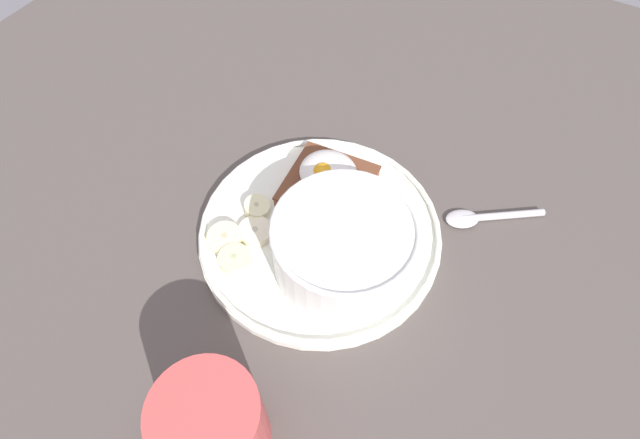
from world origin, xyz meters
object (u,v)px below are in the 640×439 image
object	(u,v)px
banana_slice_left	(235,260)
oatmeal_bowl	(344,246)
toast_slice	(328,185)
poached_egg	(328,173)
banana_slice_front	(255,231)
banana_slice_back	(225,238)
banana_slice_right	(257,207)
spoon	(482,217)
coffee_mug	(213,428)

from	to	relation	value
banana_slice_left	oatmeal_bowl	bearing A→B (deg)	-150.16
toast_slice	poached_egg	bearing A→B (deg)	78.15
banana_slice_front	banana_slice_left	xyz separation A→B (cm)	(-0.20, 3.88, 0.17)
banana_slice_back	banana_slice_right	world-z (taller)	same
oatmeal_bowl	spoon	size ratio (longest dim) A/B	1.42
banana_slice_front	poached_egg	bearing A→B (deg)	-113.08
banana_slice_left	banana_slice_back	distance (cm)	2.78
banana_slice_back	coffee_mug	distance (cm)	19.19
coffee_mug	spoon	world-z (taller)	coffee_mug
toast_slice	poached_egg	world-z (taller)	poached_egg
banana_slice_back	spoon	xyz separation A→B (cm)	(-21.86, -16.70, -1.22)
toast_slice	coffee_mug	world-z (taller)	coffee_mug
banana_slice_right	coffee_mug	distance (cm)	23.01
poached_egg	spoon	distance (cm)	17.42
banana_slice_right	coffee_mug	size ratio (longest dim) A/B	0.29
poached_egg	coffee_mug	world-z (taller)	coffee_mug
banana_slice_front	banana_slice_left	distance (cm)	3.89
toast_slice	banana_slice_front	bearing A→B (deg)	67.01
banana_slice_left	coffee_mug	world-z (taller)	coffee_mug
banana_slice_front	banana_slice_back	xyz separation A→B (cm)	(2.13, 2.36, 0.17)
banana_slice_front	coffee_mug	distance (cm)	20.16
poached_egg	banana_slice_left	xyz separation A→B (cm)	(3.49, 12.54, -2.48)
banana_slice_right	spoon	world-z (taller)	banana_slice_right
poached_egg	spoon	xyz separation A→B (cm)	(-16.05, -5.68, -3.70)
oatmeal_bowl	banana_slice_right	world-z (taller)	oatmeal_bowl
oatmeal_bowl	toast_slice	bearing A→B (deg)	-51.30
oatmeal_bowl	banana_slice_right	xyz separation A→B (cm)	(11.01, -1.04, -2.66)
oatmeal_bowl	banana_slice_right	bearing A→B (deg)	-5.40
toast_slice	banana_slice_left	bearing A→B (deg)	74.48
oatmeal_bowl	banana_slice_front	size ratio (longest dim) A/B	3.30
toast_slice	banana_slice_right	distance (cm)	8.11
toast_slice	spoon	bearing A→B (deg)	-160.73
banana_slice_back	coffee_mug	size ratio (longest dim) A/B	0.40
banana_slice_front	coffee_mug	size ratio (longest dim) A/B	0.40
poached_egg	banana_slice_right	bearing A→B (deg)	49.91
poached_egg	banana_slice_left	world-z (taller)	poached_egg
oatmeal_bowl	spoon	world-z (taller)	oatmeal_bowl
banana_slice_back	banana_slice_right	bearing A→B (deg)	-97.50
banana_slice_back	banana_slice_right	xyz separation A→B (cm)	(-0.64, -4.87, 0.03)
banana_slice_back	toast_slice	bearing A→B (deg)	-117.73
banana_slice_left	banana_slice_right	xyz separation A→B (cm)	(1.69, -6.39, 0.02)
poached_egg	coffee_mug	distance (cm)	27.02
banana_slice_back	coffee_mug	bearing A→B (deg)	124.94
spoon	banana_slice_right	bearing A→B (deg)	29.13
toast_slice	banana_slice_right	bearing A→B (deg)	50.17
banana_slice_right	banana_slice_back	bearing A→B (deg)	82.50
poached_egg	banana_slice_left	size ratio (longest dim) A/B	1.73
banana_slice_left	spoon	distance (cm)	26.74
banana_slice_front	banana_slice_left	size ratio (longest dim) A/B	1.16
poached_egg	banana_slice_back	size ratio (longest dim) A/B	1.48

